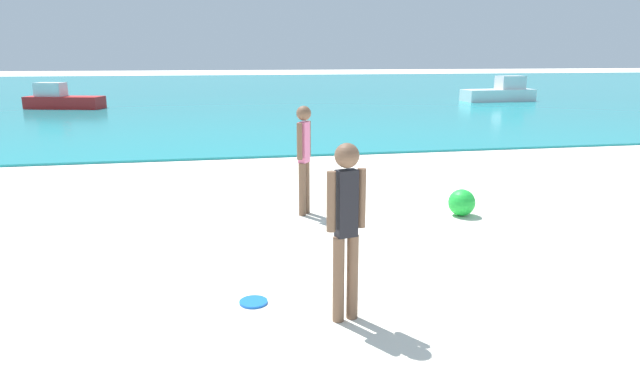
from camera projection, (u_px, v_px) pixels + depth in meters
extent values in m
cube|color=teal|center=(230.00, 89.00, 42.49)|extent=(160.00, 60.00, 0.06)
cylinder|color=brown|center=(338.00, 280.00, 5.28)|extent=(0.11, 0.11, 0.85)
cylinder|color=brown|center=(352.00, 277.00, 5.34)|extent=(0.11, 0.11, 0.85)
cube|color=black|center=(346.00, 204.00, 5.13)|extent=(0.22, 0.16, 0.64)
sphere|color=brown|center=(347.00, 156.00, 5.02)|extent=(0.23, 0.23, 0.23)
cylinder|color=brown|center=(331.00, 202.00, 5.05)|extent=(0.09, 0.09, 0.57)
cylinder|color=brown|center=(361.00, 198.00, 5.18)|extent=(0.09, 0.09, 0.57)
cylinder|color=blue|center=(253.00, 302.00, 5.75)|extent=(0.29, 0.29, 0.03)
cylinder|color=brown|center=(306.00, 187.00, 8.95)|extent=(0.11, 0.11, 0.86)
cylinder|color=brown|center=(302.00, 190.00, 8.82)|extent=(0.11, 0.11, 0.86)
cube|color=pink|center=(304.00, 142.00, 8.70)|extent=(0.21, 0.23, 0.64)
sphere|color=brown|center=(304.00, 113.00, 8.59)|extent=(0.23, 0.23, 0.23)
cylinder|color=brown|center=(308.00, 139.00, 8.84)|extent=(0.09, 0.09, 0.57)
cylinder|color=brown|center=(300.00, 141.00, 8.55)|extent=(0.09, 0.09, 0.57)
cube|color=red|center=(65.00, 102.00, 26.20)|extent=(3.73, 2.08, 0.57)
cube|color=silver|center=(51.00, 89.00, 26.11)|extent=(1.45, 1.12, 0.64)
cube|color=white|center=(498.00, 95.00, 30.42)|extent=(4.09, 1.58, 0.64)
cube|color=silver|center=(510.00, 82.00, 30.44)|extent=(1.51, 1.00, 0.72)
sphere|color=green|center=(462.00, 203.00, 8.86)|extent=(0.43, 0.43, 0.43)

